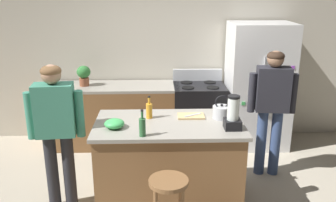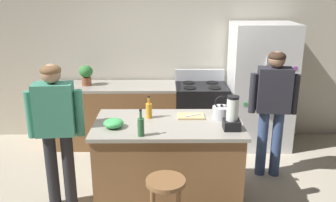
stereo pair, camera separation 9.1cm
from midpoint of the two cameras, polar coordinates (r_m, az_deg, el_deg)
name	(u,v)px [view 2 (the right image)]	position (r m, az deg, el deg)	size (l,w,h in m)	color
ground_plane	(168,198)	(4.38, 0.65, -14.97)	(14.00, 14.00, 0.00)	#B2A893
back_wall	(167,53)	(5.72, 0.35, 7.53)	(8.00, 0.10, 2.70)	beige
kitchen_island	(168,161)	(4.14, 0.67, -9.46)	(1.61, 0.90, 0.94)	brown
back_counter_run	(115,115)	(5.61, -7.82, -2.16)	(2.00, 0.64, 0.94)	brown
refrigerator	(260,87)	(5.57, 14.73, 2.20)	(0.90, 0.73, 1.86)	silver
stove_range	(200,114)	(5.57, 5.57, -2.12)	(0.76, 0.65, 1.12)	black
person_by_island_left	(56,124)	(3.98, -16.54, -3.41)	(0.60, 0.26, 1.61)	#26262B
person_by_sink_right	(273,103)	(4.67, 16.66, -0.24)	(0.60, 0.26, 1.62)	#384C7A
bar_stool	(166,195)	(3.40, 0.44, -14.59)	(0.36, 0.36, 0.71)	brown
potted_plant	(86,74)	(5.50, -12.25, 4.18)	(0.20, 0.20, 0.30)	brown
blender_appliance	(232,115)	(3.78, 10.69, -2.24)	(0.17, 0.17, 0.36)	black
bottle_olive_oil	(141,126)	(3.58, -3.55, -3.97)	(0.07, 0.07, 0.28)	#2D6638
bottle_soda	(149,110)	(4.06, -2.37, -1.41)	(0.07, 0.07, 0.26)	orange
mixing_bowl	(114,123)	(3.84, -7.85, -3.47)	(0.21, 0.21, 0.09)	#3FB259
tea_kettle	(221,112)	(4.08, 9.01, -1.72)	(0.28, 0.20, 0.27)	#B7BABF
cutting_board	(191,116)	(4.12, 4.23, -2.39)	(0.30, 0.20, 0.02)	tan
chef_knife	(193,115)	(4.11, 4.52, -2.22)	(0.22, 0.03, 0.01)	#B7BABF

